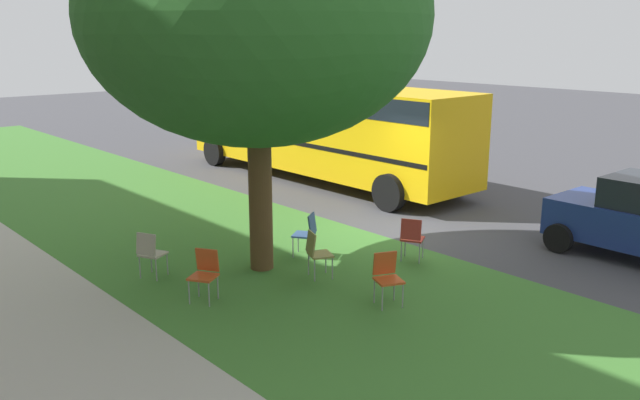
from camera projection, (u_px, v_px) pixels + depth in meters
name	position (u px, v px, depth m)	size (l,w,h in m)	color
ground	(383.00, 233.00, 14.83)	(80.00, 80.00, 0.00)	#424247
grass_verge	(271.00, 265.00, 12.77)	(48.00, 6.00, 0.01)	#3D752D
sidewalk_strip	(39.00, 330.00, 9.93)	(48.00, 2.80, 0.01)	#ADA89E
street_tree	(256.00, 17.00, 11.47)	(6.14, 6.14, 6.92)	brown
chair_0	(387.00, 274.00, 10.80)	(0.55, 0.55, 0.88)	#C64C1E
chair_1	(150.00, 251.00, 11.95)	(0.55, 0.56, 0.88)	#ADA393
chair_2	(317.00, 251.00, 11.97)	(0.54, 0.55, 0.88)	olive
chair_3	(205.00, 271.00, 10.95)	(0.57, 0.58, 0.88)	#C64C1E
chair_4	(412.00, 236.00, 12.85)	(0.56, 0.57, 0.88)	#B7332D
chair_5	(307.00, 231.00, 13.16)	(0.58, 0.57, 0.88)	#335184
school_bus	(321.00, 122.00, 19.92)	(10.40, 2.80, 2.88)	yellow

